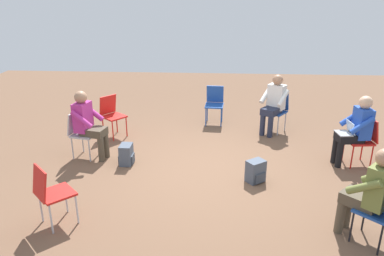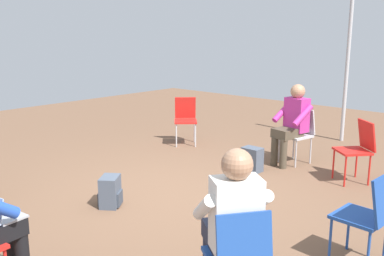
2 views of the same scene
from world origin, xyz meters
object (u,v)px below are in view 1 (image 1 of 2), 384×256
object	(u,v)px
chair_north	(215,102)
chair_southwest	(50,191)
chair_southeast	(382,210)
chair_east	(364,138)
person_in_magenta	(88,121)
backpack_by_empty_chair	(126,156)
person_in_white	(274,101)
person_with_laptop	(356,127)
chair_northwest	(112,113)
chair_northeast	(277,109)
chair_west	(81,131)
person_in_olive	(371,189)
backpack_near_laptop_user	(255,172)

from	to	relation	value
chair_north	chair_southwest	bearing A→B (deg)	66.99
chair_southeast	chair_east	size ratio (longest dim) A/B	1.00
chair_southeast	person_in_magenta	size ratio (longest dim) A/B	0.69
backpack_by_empty_chair	chair_southwest	bearing A→B (deg)	-106.21
person_in_white	backpack_by_empty_chair	world-z (taller)	person_in_white
person_with_laptop	backpack_by_empty_chair	bearing A→B (deg)	86.71
chair_southwest	chair_northwest	distance (m)	3.14
person_in_magenta	chair_northeast	bearing A→B (deg)	126.22
chair_west	person_with_laptop	xyz separation A→B (m)	(4.79, -0.04, 0.20)
chair_southeast	person_in_white	bearing A→B (deg)	55.31
person_in_olive	person_in_magenta	bearing A→B (deg)	106.56
chair_southwest	person_in_olive	size ratio (longest dim) A/B	0.69
chair_east	chair_north	bearing A→B (deg)	45.83
chair_west	backpack_near_laptop_user	bearing A→B (deg)	88.10
backpack_near_laptop_user	backpack_by_empty_chair	distance (m)	2.25
chair_east	person_with_laptop	size ratio (longest dim) A/B	0.69
chair_southeast	chair_northeast	world-z (taller)	same
chair_southwest	person_in_magenta	xyz separation A→B (m)	(-0.18, 2.07, 0.20)
backpack_near_laptop_user	person_in_olive	bearing A→B (deg)	-49.62
person_with_laptop	person_in_magenta	size ratio (longest dim) A/B	1.00
person_in_olive	person_with_laptop	bearing A→B (deg)	29.43
chair_west	chair_northwest	bearing A→B (deg)	176.51
chair_southeast	chair_east	world-z (taller)	same
chair_southwest	backpack_near_laptop_user	distance (m)	3.06
chair_northeast	person_in_white	bearing A→B (deg)	90.00
person_in_white	person_with_laptop	bearing A→B (deg)	164.06
chair_northeast	chair_northwest	size ratio (longest dim) A/B	1.00
chair_east	person_with_laptop	bearing A→B (deg)	90.00
chair_east	person_in_white	world-z (taller)	person_in_white
chair_northeast	person_in_olive	world-z (taller)	person_in_olive
chair_north	backpack_near_laptop_user	world-z (taller)	chair_north
chair_west	chair_northwest	size ratio (longest dim) A/B	1.00
person_in_olive	chair_southeast	bearing A→B (deg)	-90.00
chair_northwest	chair_north	distance (m)	2.29
chair_west	person_in_olive	xyz separation A→B (m)	(4.25, -2.15, 0.20)
chair_west	person_in_white	size ratio (longest dim) A/B	0.69
chair_northeast	chair_southwest	bearing A→B (deg)	82.68
chair_northwest	chair_north	world-z (taller)	same
person_with_laptop	person_in_magenta	xyz separation A→B (m)	(-4.63, 0.01, 0.00)
chair_east	person_with_laptop	xyz separation A→B (m)	(-0.17, -0.02, 0.20)
backpack_by_empty_chair	person_in_olive	bearing A→B (deg)	-29.19
chair_northeast	person_in_olive	size ratio (longest dim) A/B	0.69
chair_southwest	chair_northeast	bearing A→B (deg)	92.77
chair_east	chair_northeast	bearing A→B (deg)	31.54
chair_east	backpack_by_empty_chair	world-z (taller)	chair_east
chair_northwest	chair_west	bearing A→B (deg)	24.49
chair_north	person_in_magenta	world-z (taller)	person_in_magenta
chair_east	chair_northwest	world-z (taller)	same
chair_northeast	backpack_near_laptop_user	distance (m)	2.44
backpack_near_laptop_user	chair_northwest	bearing A→B (deg)	147.01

